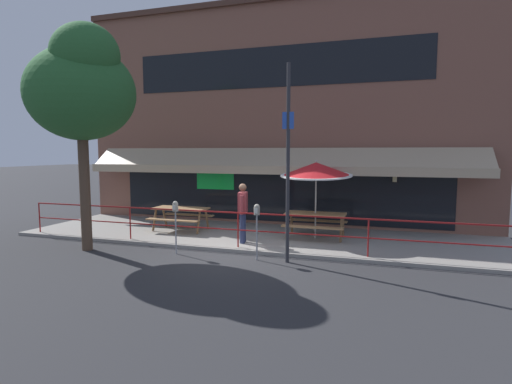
{
  "coord_description": "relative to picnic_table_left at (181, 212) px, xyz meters",
  "views": [
    {
      "loc": [
        3.72,
        -9.84,
        2.72
      ],
      "look_at": [
        0.11,
        1.6,
        1.5
      ],
      "focal_mm": 28.0,
      "sensor_mm": 36.0,
      "label": 1
    }
  ],
  "objects": [
    {
      "name": "restaurant_building",
      "position": [
        2.61,
        2.32,
        3.3
      ],
      "size": [
        15.0,
        1.6,
        8.08
      ],
      "color": "brown",
      "rests_on": "ground"
    },
    {
      "name": "patio_deck",
      "position": [
        2.61,
        0.1,
        -0.66
      ],
      "size": [
        15.0,
        4.0,
        0.1
      ],
      "primitive_type": "cube",
      "color": "gray",
      "rests_on": "ground"
    },
    {
      "name": "picnic_table_left",
      "position": [
        0.0,
        0.0,
        0.0
      ],
      "size": [
        1.8,
        1.42,
        0.76
      ],
      "color": "#997047",
      "rests_on": "patio_deck"
    },
    {
      "name": "street_sign_pole",
      "position": [
        4.17,
        -2.36,
        1.75
      ],
      "size": [
        0.28,
        0.09,
        4.8
      ],
      "color": "#2D2D33",
      "rests_on": "ground"
    },
    {
      "name": "picnic_table_centre",
      "position": [
        4.46,
        0.16,
        0.0
      ],
      "size": [
        1.8,
        1.42,
        0.76
      ],
      "color": "#997047",
      "rests_on": "patio_deck"
    },
    {
      "name": "ground_plane",
      "position": [
        2.61,
        -1.9,
        -0.71
      ],
      "size": [
        120.0,
        120.0,
        0.0
      ],
      "primitive_type": "plane",
      "color": "#2D2D30"
    },
    {
      "name": "parking_meter_far",
      "position": [
        3.4,
        -2.38,
        0.44
      ],
      "size": [
        0.15,
        0.16,
        1.42
      ],
      "color": "gray",
      "rests_on": "ground"
    },
    {
      "name": "pedestrian_walking",
      "position": [
        2.56,
        -1.06,
        0.35
      ],
      "size": [
        0.31,
        0.61,
        1.71
      ],
      "color": "navy",
      "rests_on": "patio_deck"
    },
    {
      "name": "parking_meter_near",
      "position": [
        1.17,
        -2.45,
        0.44
      ],
      "size": [
        0.15,
        0.16,
        1.42
      ],
      "color": "gray",
      "rests_on": "ground"
    },
    {
      "name": "street_tree_curbside",
      "position": [
        -1.32,
        -2.86,
        3.71
      ],
      "size": [
        2.95,
        2.66,
        5.97
      ],
      "color": "brown",
      "rests_on": "ground"
    },
    {
      "name": "patio_umbrella_centre",
      "position": [
        4.46,
        0.17,
        1.47
      ],
      "size": [
        2.14,
        2.14,
        2.38
      ],
      "color": "#B7B2A8",
      "rests_on": "patio_deck"
    },
    {
      "name": "patio_railing",
      "position": [
        2.61,
        -1.6,
        0.09
      ],
      "size": [
        13.84,
        0.04,
        0.97
      ],
      "color": "maroon",
      "rests_on": "patio_deck"
    }
  ]
}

